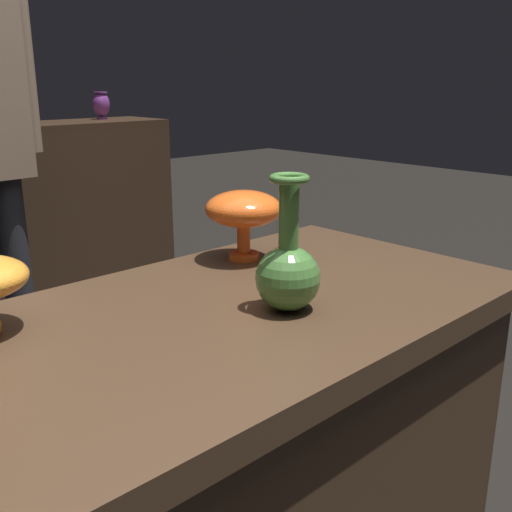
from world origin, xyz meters
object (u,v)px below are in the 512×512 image
Objects in this scene: vase_centerpiece at (288,269)px; shelf_vase_right at (10,115)px; vase_tall_behind at (243,211)px; shelf_vase_far_right at (101,104)px.

shelf_vase_right is at bearing 79.23° from vase_centerpiece.
vase_centerpiece reaches higher than vase_tall_behind.
shelf_vase_far_right is (0.52, 0.03, 0.04)m from shelf_vase_right.
vase_tall_behind is at bearing -98.07° from shelf_vase_right.
shelf_vase_right is (0.44, 2.32, 0.16)m from vase_centerpiece.
vase_tall_behind is at bearing -111.39° from shelf_vase_far_right.
vase_tall_behind is at bearing 61.96° from vase_centerpiece.
vase_centerpiece is at bearing -100.77° from shelf_vase_right.
vase_tall_behind is 2.22m from shelf_vase_far_right.
shelf_vase_far_right is at bearing 3.29° from shelf_vase_right.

